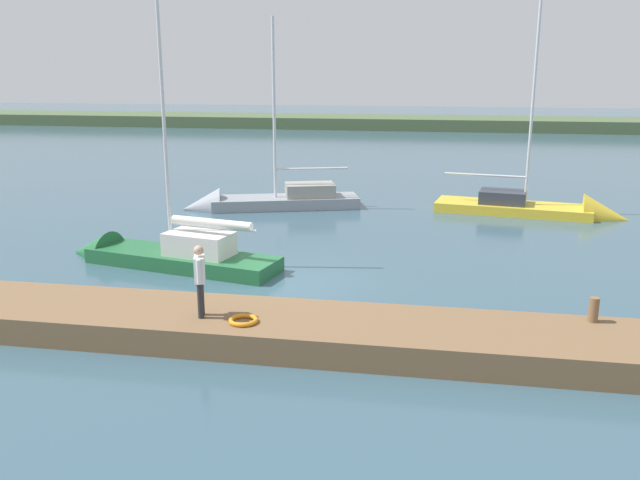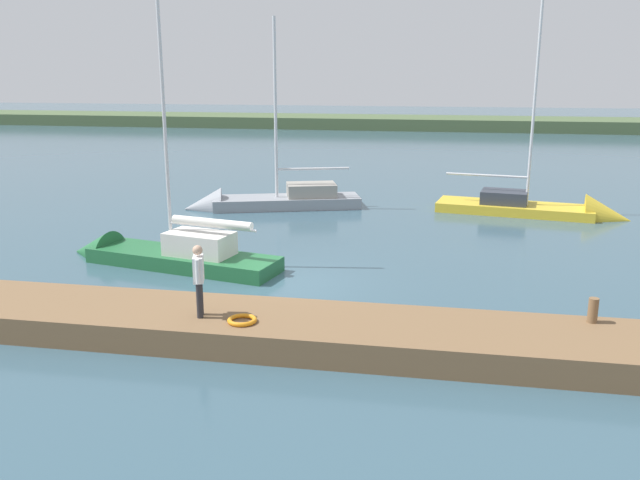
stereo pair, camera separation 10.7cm
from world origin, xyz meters
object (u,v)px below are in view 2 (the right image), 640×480
object	(u,v)px
person_on_dock	(199,276)
sailboat_far_right	(547,213)
sailboat_mid_channel	(264,205)
sailboat_outer_mooring	(159,258)
life_ring_buoy	(242,320)
mooring_post_near	(593,310)

from	to	relation	value
person_on_dock	sailboat_far_right	bearing A→B (deg)	41.24
sailboat_mid_channel	sailboat_outer_mooring	bearing A→B (deg)	66.27
life_ring_buoy	sailboat_mid_channel	distance (m)	15.61
sailboat_far_right	sailboat_mid_channel	xyz separation A→B (m)	(12.39, 0.69, 0.07)
mooring_post_near	sailboat_outer_mooring	distance (m)	13.11
mooring_post_near	sailboat_mid_channel	xyz separation A→B (m)	(11.21, -13.78, -0.76)
person_on_dock	sailboat_outer_mooring	bearing A→B (deg)	105.01
mooring_post_near	sailboat_far_right	size ratio (longest dim) A/B	0.06
sailboat_outer_mooring	sailboat_mid_channel	bearing A→B (deg)	-83.95
mooring_post_near	sailboat_outer_mooring	xyz separation A→B (m)	(12.25, -4.61, -0.74)
sailboat_far_right	life_ring_buoy	bearing A→B (deg)	-109.34
sailboat_mid_channel	person_on_dock	bearing A→B (deg)	82.35
life_ring_buoy	sailboat_far_right	distance (m)	18.16
life_ring_buoy	sailboat_mid_channel	bearing A→B (deg)	-76.72
sailboat_far_right	person_on_dock	world-z (taller)	sailboat_far_right
mooring_post_near	sailboat_mid_channel	size ratio (longest dim) A/B	0.06
sailboat_mid_channel	person_on_dock	size ratio (longest dim) A/B	5.51
sailboat_outer_mooring	person_on_dock	world-z (taller)	sailboat_outer_mooring
sailboat_far_right	mooring_post_near	bearing A→B (deg)	-84.99
sailboat_outer_mooring	life_ring_buoy	bearing A→B (deg)	140.06
mooring_post_near	person_on_dock	bearing A→B (deg)	7.89
mooring_post_near	sailboat_mid_channel	distance (m)	17.78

